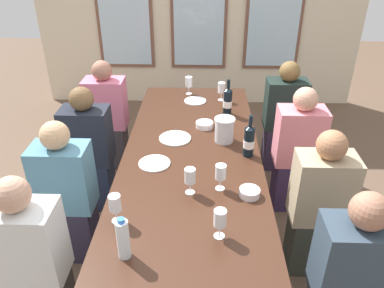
{
  "coord_description": "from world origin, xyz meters",
  "views": [
    {
      "loc": [
        0.08,
        -2.36,
        2.16
      ],
      "look_at": [
        0.0,
        0.03,
        0.79
      ],
      "focal_mm": 35.39,
      "sensor_mm": 36.0,
      "label": 1
    }
  ],
  "objects_px": {
    "tasting_bowl_0": "(204,125)",
    "seated_person_6": "(108,119)",
    "dining_table": "(192,159)",
    "white_plate_1": "(195,101)",
    "metal_pitcher": "(224,130)",
    "wine_glass_3": "(190,176)",
    "white_plate_0": "(154,163)",
    "water_bottle": "(123,239)",
    "wine_glass_1": "(220,219)",
    "seated_person_3": "(348,283)",
    "white_plate_2": "(175,138)",
    "seated_person_2": "(32,265)",
    "wine_bottle_0": "(249,141)",
    "tasting_bowl_1": "(249,193)",
    "wine_bottle_1": "(228,101)",
    "wine_glass_5": "(115,204)",
    "seated_person_1": "(318,208)",
    "wine_glass_2": "(189,82)",
    "seated_person_7": "(283,120)",
    "seated_person_5": "(297,154)",
    "seated_person_4": "(90,153)",
    "seated_person_0": "(67,197)",
    "wine_glass_4": "(221,173)",
    "wine_glass_0": "(222,88)"
  },
  "relations": [
    {
      "from": "wine_bottle_0",
      "to": "seated_person_0",
      "type": "height_order",
      "value": "seated_person_0"
    },
    {
      "from": "tasting_bowl_1",
      "to": "wine_glass_3",
      "type": "height_order",
      "value": "wine_glass_3"
    },
    {
      "from": "wine_glass_3",
      "to": "seated_person_2",
      "type": "xyz_separation_m",
      "value": [
        -0.87,
        -0.41,
        -0.34
      ]
    },
    {
      "from": "wine_glass_3",
      "to": "wine_glass_5",
      "type": "distance_m",
      "value": 0.48
    },
    {
      "from": "seated_person_6",
      "to": "seated_person_7",
      "type": "bearing_deg",
      "value": 1.21
    },
    {
      "from": "wine_glass_4",
      "to": "seated_person_5",
      "type": "distance_m",
      "value": 1.09
    },
    {
      "from": "tasting_bowl_0",
      "to": "seated_person_6",
      "type": "xyz_separation_m",
      "value": [
        -0.95,
        0.56,
        -0.24
      ]
    },
    {
      "from": "white_plate_0",
      "to": "water_bottle",
      "type": "bearing_deg",
      "value": -93.09
    },
    {
      "from": "seated_person_4",
      "to": "dining_table",
      "type": "bearing_deg",
      "value": -19.23
    },
    {
      "from": "wine_bottle_1",
      "to": "seated_person_1",
      "type": "xyz_separation_m",
      "value": [
        0.58,
        -1.0,
        -0.33
      ]
    },
    {
      "from": "dining_table",
      "to": "wine_glass_1",
      "type": "height_order",
      "value": "wine_glass_1"
    },
    {
      "from": "dining_table",
      "to": "seated_person_6",
      "type": "xyz_separation_m",
      "value": [
        -0.86,
        0.96,
        -0.15
      ]
    },
    {
      "from": "dining_table",
      "to": "seated_person_3",
      "type": "bearing_deg",
      "value": -48.17
    },
    {
      "from": "metal_pitcher",
      "to": "tasting_bowl_1",
      "type": "height_order",
      "value": "metal_pitcher"
    },
    {
      "from": "wine_glass_1",
      "to": "seated_person_2",
      "type": "height_order",
      "value": "seated_person_2"
    },
    {
      "from": "dining_table",
      "to": "seated_person_6",
      "type": "distance_m",
      "value": 1.3
    },
    {
      "from": "metal_pitcher",
      "to": "wine_glass_3",
      "type": "bearing_deg",
      "value": -109.58
    },
    {
      "from": "seated_person_3",
      "to": "seated_person_4",
      "type": "distance_m",
      "value": 2.14
    },
    {
      "from": "seated_person_3",
      "to": "seated_person_6",
      "type": "bearing_deg",
      "value": 131.9
    },
    {
      "from": "white_plate_1",
      "to": "white_plate_2",
      "type": "height_order",
      "value": "same"
    },
    {
      "from": "seated_person_3",
      "to": "wine_glass_0",
      "type": "bearing_deg",
      "value": 107.86
    },
    {
      "from": "seated_person_6",
      "to": "white_plate_0",
      "type": "bearing_deg",
      "value": -61.66
    },
    {
      "from": "wine_glass_1",
      "to": "seated_person_1",
      "type": "bearing_deg",
      "value": 36.63
    },
    {
      "from": "white_plate_2",
      "to": "seated_person_1",
      "type": "bearing_deg",
      "value": -28.47
    },
    {
      "from": "tasting_bowl_1",
      "to": "seated_person_0",
      "type": "relative_size",
      "value": 0.11
    },
    {
      "from": "dining_table",
      "to": "white_plate_1",
      "type": "bearing_deg",
      "value": 90.03
    },
    {
      "from": "wine_glass_1",
      "to": "seated_person_7",
      "type": "height_order",
      "value": "seated_person_7"
    },
    {
      "from": "seated_person_2",
      "to": "wine_bottle_0",
      "type": "bearing_deg",
      "value": 34.26
    },
    {
      "from": "water_bottle",
      "to": "seated_person_2",
      "type": "relative_size",
      "value": 0.22
    },
    {
      "from": "white_plate_0",
      "to": "tasting_bowl_1",
      "type": "xyz_separation_m",
      "value": [
        0.62,
        -0.34,
        0.02
      ]
    },
    {
      "from": "wine_glass_5",
      "to": "seated_person_1",
      "type": "bearing_deg",
      "value": 18.06
    },
    {
      "from": "white_plate_2",
      "to": "wine_bottle_1",
      "type": "xyz_separation_m",
      "value": [
        0.42,
        0.46,
        0.12
      ]
    },
    {
      "from": "white_plate_1",
      "to": "tasting_bowl_1",
      "type": "height_order",
      "value": "tasting_bowl_1"
    },
    {
      "from": "tasting_bowl_0",
      "to": "seated_person_6",
      "type": "relative_size",
      "value": 0.13
    },
    {
      "from": "dining_table",
      "to": "wine_bottle_0",
      "type": "height_order",
      "value": "wine_bottle_0"
    },
    {
      "from": "wine_glass_3",
      "to": "tasting_bowl_1",
      "type": "bearing_deg",
      "value": -2.93
    },
    {
      "from": "metal_pitcher",
      "to": "seated_person_2",
      "type": "bearing_deg",
      "value": -135.88
    },
    {
      "from": "wine_glass_1",
      "to": "seated_person_3",
      "type": "xyz_separation_m",
      "value": [
        0.69,
        -0.1,
        -0.33
      ]
    },
    {
      "from": "water_bottle",
      "to": "white_plate_1",
      "type": "bearing_deg",
      "value": 81.22
    },
    {
      "from": "wine_glass_2",
      "to": "seated_person_7",
      "type": "relative_size",
      "value": 0.16
    },
    {
      "from": "wine_glass_5",
      "to": "seated_person_1",
      "type": "height_order",
      "value": "seated_person_1"
    },
    {
      "from": "seated_person_4",
      "to": "wine_glass_3",
      "type": "bearing_deg",
      "value": -42.27
    },
    {
      "from": "seated_person_1",
      "to": "tasting_bowl_0",
      "type": "bearing_deg",
      "value": 136.0
    },
    {
      "from": "wine_bottle_1",
      "to": "wine_glass_4",
      "type": "bearing_deg",
      "value": -94.92
    },
    {
      "from": "seated_person_5",
      "to": "dining_table",
      "type": "bearing_deg",
      "value": -157.7
    },
    {
      "from": "wine_glass_4",
      "to": "wine_bottle_0",
      "type": "bearing_deg",
      "value": 62.5
    },
    {
      "from": "tasting_bowl_0",
      "to": "metal_pitcher",
      "type": "bearing_deg",
      "value": -55.95
    },
    {
      "from": "dining_table",
      "to": "seated_person_5",
      "type": "bearing_deg",
      "value": 22.3
    },
    {
      "from": "white_plate_2",
      "to": "wine_glass_4",
      "type": "height_order",
      "value": "wine_glass_4"
    },
    {
      "from": "seated_person_0",
      "to": "seated_person_7",
      "type": "bearing_deg",
      "value": 36.59
    }
  ]
}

